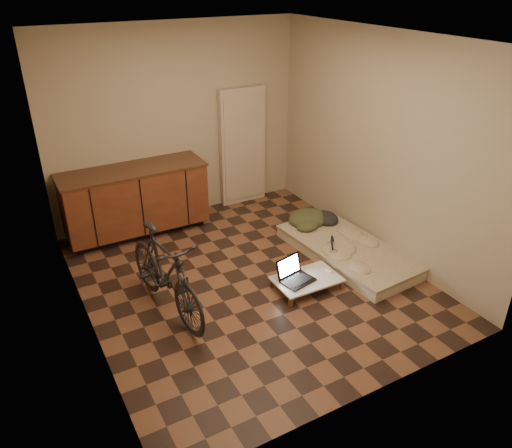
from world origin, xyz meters
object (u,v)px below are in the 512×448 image
lap_desk (307,280)px  futon (348,251)px  laptop (295,276)px  bicycle (165,269)px

lap_desk → futon: bearing=21.9°
futon → laptop: (-0.95, -0.27, 0.09)m
futon → laptop: laptop is taller
bicycle → futon: (2.29, -0.04, -0.42)m
futon → lap_desk: (-0.82, -0.32, 0.03)m
laptop → lap_desk: bearing=-33.7°
lap_desk → laptop: laptop is taller
lap_desk → laptop: bearing=159.6°
bicycle → lap_desk: bearing=-20.8°
lap_desk → laptop: (-0.13, 0.05, 0.07)m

